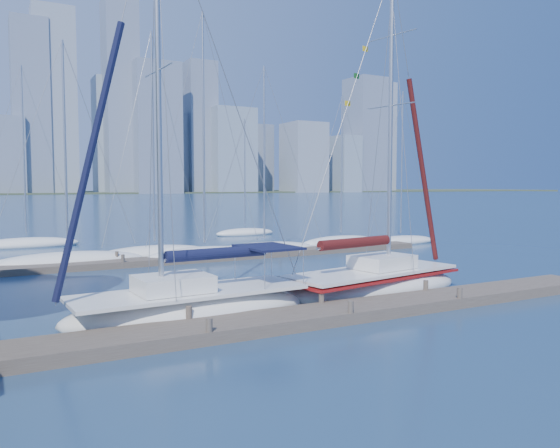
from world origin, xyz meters
TOP-DOWN VIEW (x-y plane):
  - ground at (0.00, 0.00)m, footprint 700.00×700.00m
  - near_dock at (0.00, 0.00)m, footprint 26.00×2.00m
  - far_dock at (2.00, 16.00)m, footprint 30.00×1.80m
  - far_shore at (0.00, 320.00)m, footprint 800.00×100.00m
  - sailboat_navy at (-4.49, 2.27)m, footprint 8.86×3.39m
  - sailboat_maroon at (3.81, 2.84)m, footprint 9.23×4.40m
  - bg_boat_0 at (-6.58, 17.57)m, footprint 8.95×4.81m
  - bg_boat_1 at (-1.24, 18.70)m, footprint 7.89×5.00m
  - bg_boat_2 at (1.35, 16.59)m, footprint 7.59×2.63m
  - bg_boat_3 at (5.98, 17.49)m, footprint 8.15×5.02m
  - bg_boat_4 at (13.47, 19.21)m, footprint 6.99×2.64m
  - bg_boat_5 at (18.22, 17.82)m, footprint 6.75×2.40m
  - bg_boat_6 at (-8.08, 29.23)m, footprint 7.59×2.56m
  - bg_boat_7 at (10.49, 30.57)m, footprint 6.04×3.85m
  - skyline at (19.51, 290.48)m, footprint 503.03×51.31m

SIDE VIEW (x-z plane):
  - ground at x=0.00m, z-range 0.00..0.00m
  - far_shore at x=0.00m, z-range -0.75..0.75m
  - far_dock at x=2.00m, z-range 0.00..0.36m
  - near_dock at x=0.00m, z-range 0.00..0.40m
  - bg_boat_7 at x=10.49m, z-range -5.28..5.74m
  - bg_boat_5 at x=18.22m, z-range -5.88..6.34m
  - bg_boat_4 at x=13.47m, z-range -5.61..6.11m
  - bg_boat_6 at x=-8.08m, z-range -6.60..7.13m
  - bg_boat_3 at x=5.98m, z-range -6.19..6.72m
  - bg_boat_0 at x=-6.58m, z-range -6.29..6.84m
  - bg_boat_1 at x=-1.24m, z-range -6.99..7.58m
  - bg_boat_2 at x=1.35m, z-range -7.48..8.09m
  - sailboat_maroon at x=3.81m, z-range -6.10..8.29m
  - sailboat_navy at x=-4.49m, z-range -6.33..8.68m
  - skyline at x=19.51m, z-range -22.50..91.69m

